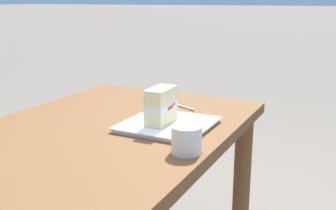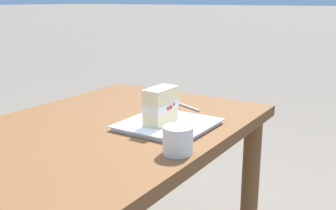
# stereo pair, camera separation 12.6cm
# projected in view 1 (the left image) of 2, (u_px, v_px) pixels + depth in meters

# --- Properties ---
(patio_table) EXTENTS (1.22, 0.77, 0.76)m
(patio_table) POSITION_uv_depth(u_px,v_px,m) (94.00, 170.00, 1.26)
(patio_table) COLOR brown
(patio_table) RESTS_ON ground
(dessert_plate) EXTENTS (0.27, 0.27, 0.02)m
(dessert_plate) POSITION_uv_depth(u_px,v_px,m) (168.00, 125.00, 1.28)
(dessert_plate) COLOR white
(dessert_plate) RESTS_ON patio_table
(cake_slice) EXTENTS (0.12, 0.07, 0.12)m
(cake_slice) POSITION_uv_depth(u_px,v_px,m) (161.00, 106.00, 1.25)
(cake_slice) COLOR beige
(cake_slice) RESTS_ON dessert_plate
(dessert_fork) EXTENTS (0.08, 0.16, 0.01)m
(dessert_fork) POSITION_uv_depth(u_px,v_px,m) (176.00, 105.00, 1.54)
(dessert_fork) COLOR silver
(dessert_fork) RESTS_ON patio_table
(coffee_cup) EXTENTS (0.08, 0.08, 0.08)m
(coffee_cup) POSITION_uv_depth(u_px,v_px,m) (187.00, 139.00, 1.06)
(coffee_cup) COLOR silver
(coffee_cup) RESTS_ON patio_table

